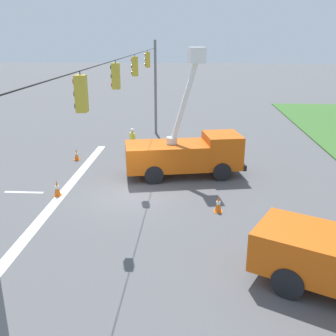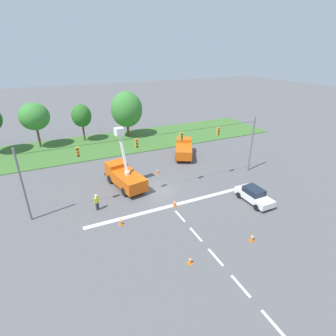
# 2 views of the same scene
# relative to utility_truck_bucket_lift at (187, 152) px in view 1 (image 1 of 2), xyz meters

# --- Properties ---
(ground_plane) EXTENTS (200.00, 200.00, 0.00)m
(ground_plane) POSITION_rel_utility_truck_bucket_lift_xyz_m (3.06, -2.64, -1.39)
(ground_plane) COLOR #565659
(lane_markings) EXTENTS (17.60, 15.25, 0.01)m
(lane_markings) POSITION_rel_utility_truck_bucket_lift_xyz_m (3.06, -7.60, -1.39)
(lane_markings) COLOR silver
(lane_markings) RESTS_ON ground
(signal_gantry) EXTENTS (26.20, 0.33, 7.20)m
(signal_gantry) POSITION_rel_utility_truck_bucket_lift_xyz_m (3.09, -2.64, 3.19)
(signal_gantry) COLOR slate
(signal_gantry) RESTS_ON ground
(utility_truck_bucket_lift) EXTENTS (3.55, 6.79, 6.92)m
(utility_truck_bucket_lift) POSITION_rel_utility_truck_bucket_lift_xyz_m (0.00, 0.00, 0.00)
(utility_truck_bucket_lift) COLOR #D6560F
(utility_truck_bucket_lift) RESTS_ON ground
(road_worker) EXTENTS (0.56, 0.42, 1.77)m
(road_worker) POSITION_rel_utility_truck_bucket_lift_xyz_m (-3.90, -3.62, -0.39)
(road_worker) COLOR #383842
(road_worker) RESTS_ON ground
(traffic_cone_mid_left) EXTENTS (0.36, 0.36, 0.74)m
(traffic_cone_mid_left) POSITION_rel_utility_truck_bucket_lift_xyz_m (-2.46, -6.98, -1.02)
(traffic_cone_mid_left) COLOR orange
(traffic_cone_mid_left) RESTS_ON ground
(traffic_cone_mid_right) EXTENTS (0.36, 0.36, 0.81)m
(traffic_cone_mid_right) POSITION_rel_utility_truck_bucket_lift_xyz_m (3.39, -6.26, -0.99)
(traffic_cone_mid_right) COLOR orange
(traffic_cone_mid_right) RESTS_ON ground
(traffic_cone_near_bucket) EXTENTS (0.36, 0.36, 0.77)m
(traffic_cone_near_bucket) POSITION_rel_utility_truck_bucket_lift_xyz_m (4.77, 1.51, -1.01)
(traffic_cone_near_bucket) COLOR orange
(traffic_cone_near_bucket) RESTS_ON ground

